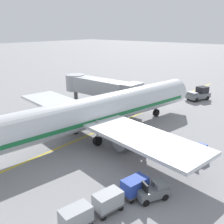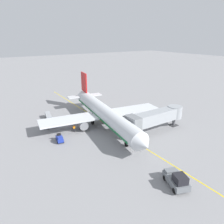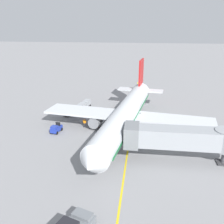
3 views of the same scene
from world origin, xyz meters
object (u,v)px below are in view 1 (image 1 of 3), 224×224
at_px(pushback_tractor, 199,94).
at_px(baggage_cart_second_in_train, 108,200).
at_px(baggage_tug_lead, 153,191).
at_px(parked_airliner, 97,111).
at_px(ground_crew_wing_walker, 145,147).
at_px(baggage_cart_third_in_train, 76,216).
at_px(baggage_tug_trailing, 197,152).
at_px(baggage_cart_front, 135,186).
at_px(jet_bridge, 100,87).

relative_size(pushback_tractor, baggage_cart_second_in_train, 1.64).
bearing_deg(baggage_tug_lead, parked_airliner, 152.25).
height_order(baggage_cart_second_in_train, ground_crew_wing_walker, ground_crew_wing_walker).
bearing_deg(baggage_cart_third_in_train, baggage_cart_second_in_train, 78.58).
height_order(parked_airliner, baggage_tug_trailing, parked_airliner).
relative_size(baggage_tug_trailing, ground_crew_wing_walker, 1.57).
relative_size(baggage_cart_front, ground_crew_wing_walker, 1.76).
xyz_separation_m(baggage_cart_second_in_train, baggage_cart_third_in_train, (-0.54, -2.66, 0.00)).
distance_m(pushback_tractor, ground_crew_wing_walker, 25.74).
bearing_deg(baggage_cart_front, baggage_tug_lead, 26.49).
distance_m(pushback_tractor, baggage_cart_front, 32.71).
height_order(jet_bridge, baggage_cart_front, jet_bridge).
bearing_deg(jet_bridge, ground_crew_wing_walker, -32.22).
xyz_separation_m(pushback_tractor, baggage_tug_trailing, (9.20, -22.47, -0.39)).
distance_m(baggage_cart_front, ground_crew_wing_walker, 7.18).
xyz_separation_m(parked_airliner, baggage_tug_trailing, (12.02, 2.23, -2.47)).
relative_size(parked_airliner, baggage_cart_third_in_train, 12.53).
distance_m(baggage_cart_second_in_train, baggage_cart_third_in_train, 2.71).
relative_size(parked_airliner, pushback_tractor, 7.63).
bearing_deg(parked_airliner, ground_crew_wing_walker, -4.50).
relative_size(baggage_cart_front, baggage_cart_third_in_train, 1.00).
distance_m(jet_bridge, baggage_cart_front, 25.07).
relative_size(jet_bridge, baggage_tug_lead, 5.53).
bearing_deg(baggage_tug_lead, jet_bridge, 142.24).
bearing_deg(baggage_tug_lead, baggage_cart_third_in_train, -110.45).
bearing_deg(pushback_tractor, baggage_tug_lead, -73.37).
distance_m(baggage_tug_lead, baggage_tug_trailing, 8.60).
distance_m(baggage_tug_trailing, baggage_cart_second_in_train, 12.13).
bearing_deg(baggage_tug_trailing, pushback_tractor, 112.26).
xyz_separation_m(baggage_tug_trailing, baggage_cart_second_in_train, (-1.64, -12.01, 0.24)).
relative_size(pushback_tractor, baggage_tug_trailing, 1.84).
distance_m(pushback_tractor, baggage_cart_second_in_train, 35.30).
xyz_separation_m(pushback_tractor, baggage_tug_lead, (9.28, -31.07, -0.39)).
bearing_deg(baggage_cart_third_in_train, parked_airliner, 128.35).
distance_m(parked_airliner, baggage_cart_third_in_train, 16.01).
height_order(baggage_cart_front, ground_crew_wing_walker, ground_crew_wing_walker).
xyz_separation_m(baggage_cart_front, baggage_cart_third_in_train, (-0.96, -5.42, 0.00)).
relative_size(baggage_tug_lead, baggage_cart_second_in_train, 0.93).
relative_size(baggage_tug_trailing, baggage_cart_second_in_train, 0.89).
xyz_separation_m(baggage_tug_trailing, baggage_cart_front, (-1.22, -9.25, 0.24)).
bearing_deg(baggage_cart_second_in_train, baggage_cart_front, 81.36).
relative_size(baggage_tug_trailing, baggage_cart_front, 0.89).
distance_m(parked_airliner, jet_bridge, 12.32).
distance_m(jet_bridge, baggage_tug_lead, 25.69).
distance_m(baggage_tug_trailing, baggage_cart_third_in_train, 14.83).
bearing_deg(ground_crew_wing_walker, jet_bridge, 147.78).
bearing_deg(jet_bridge, baggage_cart_second_in_train, -45.89).
relative_size(jet_bridge, baggage_tug_trailing, 5.77).
xyz_separation_m(baggage_cart_second_in_train, ground_crew_wing_walker, (-2.80, 9.18, 0.00)).
xyz_separation_m(baggage_tug_lead, baggage_cart_third_in_train, (-2.26, -6.07, 0.24)).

